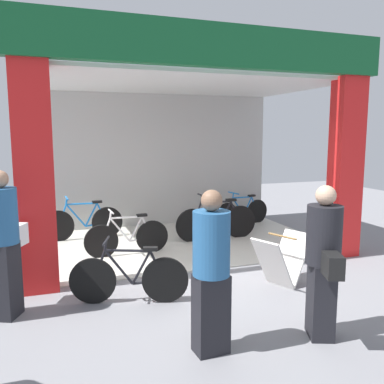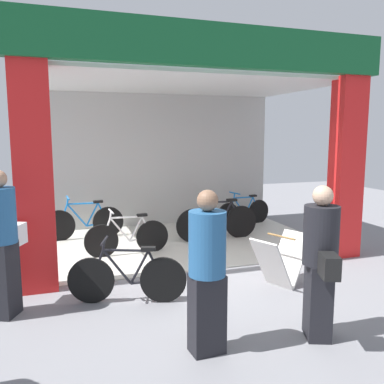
{
  "view_description": "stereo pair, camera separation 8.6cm",
  "coord_description": "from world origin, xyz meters",
  "px_view_note": "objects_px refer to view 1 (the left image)",
  "views": [
    {
      "loc": [
        -2.36,
        -5.86,
        2.19
      ],
      "look_at": [
        0.0,
        0.88,
        1.15
      ],
      "focal_mm": 38.16,
      "sensor_mm": 36.0,
      "label": 1
    },
    {
      "loc": [
        -2.28,
        -5.89,
        2.19
      ],
      "look_at": [
        0.0,
        0.88,
        1.15
      ],
      "focal_mm": 38.16,
      "sensor_mm": 36.0,
      "label": 2
    }
  ],
  "objects_px": {
    "bicycle_inside_1": "(128,237)",
    "sandwich_board_sign": "(281,261)",
    "bicycle_inside_2": "(217,222)",
    "bicycle_inside_3": "(83,222)",
    "bicycle_inside_0": "(243,212)",
    "bicycle_parked_0": "(129,278)",
    "pedestrian_1": "(211,270)",
    "pedestrian_2": "(323,260)",
    "pedestrian_0": "(4,242)"
  },
  "relations": [
    {
      "from": "bicycle_inside_1",
      "to": "bicycle_inside_2",
      "type": "distance_m",
      "value": 1.98
    },
    {
      "from": "bicycle_inside_0",
      "to": "pedestrian_0",
      "type": "height_order",
      "value": "pedestrian_0"
    },
    {
      "from": "bicycle_inside_0",
      "to": "bicycle_parked_0",
      "type": "relative_size",
      "value": 0.99
    },
    {
      "from": "sandwich_board_sign",
      "to": "pedestrian_2",
      "type": "relative_size",
      "value": 0.58
    },
    {
      "from": "bicycle_inside_0",
      "to": "bicycle_inside_3",
      "type": "distance_m",
      "value": 3.68
    },
    {
      "from": "sandwich_board_sign",
      "to": "bicycle_parked_0",
      "type": "bearing_deg",
      "value": 176.97
    },
    {
      "from": "bicycle_inside_1",
      "to": "pedestrian_2",
      "type": "xyz_separation_m",
      "value": [
        1.41,
        -3.65,
        0.53
      ]
    },
    {
      "from": "bicycle_inside_1",
      "to": "bicycle_parked_0",
      "type": "xyz_separation_m",
      "value": [
        -0.36,
        -2.08,
        0.0
      ]
    },
    {
      "from": "sandwich_board_sign",
      "to": "bicycle_inside_3",
      "type": "bearing_deg",
      "value": 124.58
    },
    {
      "from": "bicycle_inside_3",
      "to": "pedestrian_0",
      "type": "relative_size",
      "value": 0.93
    },
    {
      "from": "sandwich_board_sign",
      "to": "pedestrian_1",
      "type": "xyz_separation_m",
      "value": [
        -1.63,
        -1.34,
        0.49
      ]
    },
    {
      "from": "bicycle_inside_3",
      "to": "bicycle_parked_0",
      "type": "bearing_deg",
      "value": -85.06
    },
    {
      "from": "bicycle_parked_0",
      "to": "sandwich_board_sign",
      "type": "bearing_deg",
      "value": -3.03
    },
    {
      "from": "bicycle_inside_0",
      "to": "bicycle_inside_3",
      "type": "height_order",
      "value": "bicycle_inside_3"
    },
    {
      "from": "bicycle_inside_3",
      "to": "bicycle_parked_0",
      "type": "xyz_separation_m",
      "value": [
        0.3,
        -3.48,
        -0.02
      ]
    },
    {
      "from": "bicycle_inside_3",
      "to": "pedestrian_0",
      "type": "height_order",
      "value": "pedestrian_0"
    },
    {
      "from": "bicycle_inside_2",
      "to": "bicycle_parked_0",
      "type": "distance_m",
      "value": 3.4
    },
    {
      "from": "sandwich_board_sign",
      "to": "bicycle_inside_2",
      "type": "bearing_deg",
      "value": 87.75
    },
    {
      "from": "bicycle_inside_1",
      "to": "sandwich_board_sign",
      "type": "height_order",
      "value": "bicycle_inside_1"
    },
    {
      "from": "bicycle_inside_2",
      "to": "pedestrian_0",
      "type": "height_order",
      "value": "pedestrian_0"
    },
    {
      "from": "bicycle_inside_1",
      "to": "pedestrian_0",
      "type": "height_order",
      "value": "pedestrian_0"
    },
    {
      "from": "bicycle_inside_1",
      "to": "pedestrian_1",
      "type": "distance_m",
      "value": 3.57
    },
    {
      "from": "bicycle_inside_0",
      "to": "sandwich_board_sign",
      "type": "distance_m",
      "value": 3.87
    },
    {
      "from": "bicycle_parked_0",
      "to": "pedestrian_2",
      "type": "distance_m",
      "value": 2.42
    },
    {
      "from": "bicycle_inside_3",
      "to": "pedestrian_2",
      "type": "relative_size",
      "value": 0.99
    },
    {
      "from": "bicycle_inside_1",
      "to": "sandwich_board_sign",
      "type": "distance_m",
      "value": 2.85
    },
    {
      "from": "bicycle_parked_0",
      "to": "bicycle_inside_3",
      "type": "bearing_deg",
      "value": 94.94
    },
    {
      "from": "sandwich_board_sign",
      "to": "pedestrian_1",
      "type": "height_order",
      "value": "pedestrian_1"
    },
    {
      "from": "bicycle_parked_0",
      "to": "bicycle_inside_1",
      "type": "bearing_deg",
      "value": 80.25
    },
    {
      "from": "bicycle_inside_2",
      "to": "pedestrian_1",
      "type": "xyz_separation_m",
      "value": [
        -1.73,
        -3.98,
        0.48
      ]
    },
    {
      "from": "bicycle_inside_3",
      "to": "bicycle_inside_0",
      "type": "bearing_deg",
      "value": 1.38
    },
    {
      "from": "bicycle_inside_0",
      "to": "sandwich_board_sign",
      "type": "xyz_separation_m",
      "value": [
        -1.2,
        -3.68,
        0.05
      ]
    },
    {
      "from": "bicycle_inside_2",
      "to": "bicycle_inside_3",
      "type": "distance_m",
      "value": 2.75
    },
    {
      "from": "bicycle_inside_3",
      "to": "sandwich_board_sign",
      "type": "xyz_separation_m",
      "value": [
        2.48,
        -3.59,
        0.01
      ]
    },
    {
      "from": "bicycle_parked_0",
      "to": "pedestrian_1",
      "type": "height_order",
      "value": "pedestrian_1"
    },
    {
      "from": "sandwich_board_sign",
      "to": "pedestrian_0",
      "type": "relative_size",
      "value": 0.55
    },
    {
      "from": "bicycle_parked_0",
      "to": "sandwich_board_sign",
      "type": "xyz_separation_m",
      "value": [
        2.18,
        -0.12,
        0.03
      ]
    },
    {
      "from": "bicycle_inside_1",
      "to": "pedestrian_2",
      "type": "distance_m",
      "value": 3.95
    },
    {
      "from": "bicycle_inside_0",
      "to": "pedestrian_0",
      "type": "distance_m",
      "value": 5.97
    },
    {
      "from": "bicycle_inside_0",
      "to": "bicycle_inside_2",
      "type": "height_order",
      "value": "bicycle_inside_2"
    },
    {
      "from": "bicycle_inside_0",
      "to": "sandwich_board_sign",
      "type": "bearing_deg",
      "value": -108.09
    },
    {
      "from": "bicycle_inside_2",
      "to": "bicycle_inside_0",
      "type": "bearing_deg",
      "value": 43.39
    },
    {
      "from": "bicycle_inside_0",
      "to": "bicycle_inside_2",
      "type": "xyz_separation_m",
      "value": [
        -1.1,
        -1.04,
        0.06
      ]
    },
    {
      "from": "pedestrian_1",
      "to": "bicycle_inside_1",
      "type": "bearing_deg",
      "value": 93.08
    },
    {
      "from": "bicycle_inside_0",
      "to": "pedestrian_0",
      "type": "xyz_separation_m",
      "value": [
        -4.83,
        -3.47,
        0.59
      ]
    },
    {
      "from": "sandwich_board_sign",
      "to": "pedestrian_0",
      "type": "bearing_deg",
      "value": 176.58
    },
    {
      "from": "sandwich_board_sign",
      "to": "pedestrian_2",
      "type": "bearing_deg",
      "value": -105.59
    },
    {
      "from": "pedestrian_1",
      "to": "pedestrian_2",
      "type": "height_order",
      "value": "pedestrian_2"
    },
    {
      "from": "bicycle_inside_1",
      "to": "bicycle_inside_0",
      "type": "bearing_deg",
      "value": 26.25
    },
    {
      "from": "bicycle_parked_0",
      "to": "pedestrian_0",
      "type": "relative_size",
      "value": 0.84
    }
  ]
}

